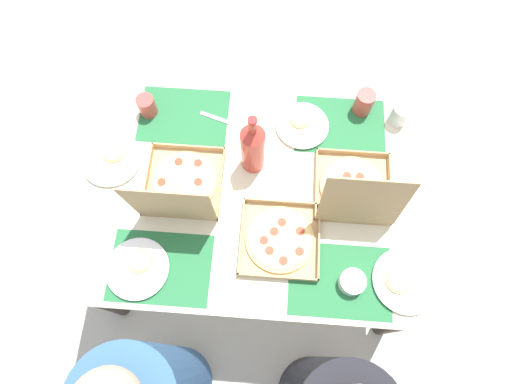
{
  "coord_description": "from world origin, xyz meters",
  "views": [
    {
      "loc": [
        -0.04,
        0.58,
        2.23
      ],
      "look_at": [
        0.0,
        0.0,
        0.73
      ],
      "focal_mm": 29.88,
      "sensor_mm": 36.0,
      "label": 1
    }
  ],
  "objects": [
    {
      "name": "ground_plane",
      "position": [
        0.0,
        0.0,
        0.0
      ],
      "size": [
        6.0,
        6.0,
        0.0
      ],
      "primitive_type": "plane",
      "color": "beige"
    },
    {
      "name": "dining_table",
      "position": [
        0.0,
        0.0,
        0.62
      ],
      "size": [
        1.41,
        0.92,
        0.73
      ],
      "color": "#3F3328",
      "rests_on": "ground_plane"
    },
    {
      "name": "placemat_near_left",
      "position": [
        -0.32,
        -0.31,
        0.73
      ],
      "size": [
        0.36,
        0.26,
        0.0
      ],
      "primitive_type": "cube",
      "color": "#236638",
      "rests_on": "dining_table"
    },
    {
      "name": "placemat_near_right",
      "position": [
        0.32,
        -0.31,
        0.73
      ],
      "size": [
        0.36,
        0.26,
        0.0
      ],
      "primitive_type": "cube",
      "color": "#236638",
      "rests_on": "dining_table"
    },
    {
      "name": "placemat_far_left",
      "position": [
        -0.32,
        0.31,
        0.73
      ],
      "size": [
        0.36,
        0.26,
        0.0
      ],
      "primitive_type": "cube",
      "color": "#236638",
      "rests_on": "dining_table"
    },
    {
      "name": "placemat_far_right",
      "position": [
        0.32,
        0.31,
        0.73
      ],
      "size": [
        0.36,
        0.26,
        0.0
      ],
      "primitive_type": "cube",
      "color": "#236638",
      "rests_on": "dining_table"
    },
    {
      "name": "pizza_box_center",
      "position": [
        -0.36,
        -0.02,
        0.78
      ],
      "size": [
        0.28,
        0.29,
        0.32
      ],
      "color": "tan",
      "rests_on": "dining_table"
    },
    {
      "name": "pizza_box_corner_right",
      "position": [
        0.27,
        0.02,
        0.78
      ],
      "size": [
        0.29,
        0.31,
        0.32
      ],
      "color": "tan",
      "rests_on": "dining_table"
    },
    {
      "name": "pizza_box_edge_far",
      "position": [
        -0.1,
        0.18,
        0.74
      ],
      "size": [
        0.28,
        0.28,
        0.04
      ],
      "color": "tan",
      "rests_on": "dining_table"
    },
    {
      "name": "plate_far_right",
      "position": [
        -0.16,
        -0.3,
        0.74
      ],
      "size": [
        0.21,
        0.21,
        0.03
      ],
      "color": "white",
      "rests_on": "dining_table"
    },
    {
      "name": "plate_middle",
      "position": [
        -0.54,
        0.3,
        0.74
      ],
      "size": [
        0.23,
        0.23,
        0.03
      ],
      "color": "white",
      "rests_on": "dining_table"
    },
    {
      "name": "plate_far_left",
      "position": [
        0.39,
        0.32,
        0.74
      ],
      "size": [
        0.22,
        0.22,
        0.03
      ],
      "color": "white",
      "rests_on": "dining_table"
    },
    {
      "name": "plate_near_left",
      "position": [
        0.57,
        -0.09,
        0.74
      ],
      "size": [
        0.23,
        0.23,
        0.03
      ],
      "color": "white",
      "rests_on": "dining_table"
    },
    {
      "name": "soda_bottle",
      "position": [
        0.02,
        -0.12,
        0.86
      ],
      "size": [
        0.09,
        0.09,
        0.32
      ],
      "color": "#B2382D",
      "rests_on": "dining_table"
    },
    {
      "name": "cup_spare",
      "position": [
        -0.55,
        -0.35,
        0.77
      ],
      "size": [
        0.07,
        0.07,
        0.09
      ],
      "primitive_type": "cylinder",
      "color": "silver",
      "rests_on": "dining_table"
    },
    {
      "name": "cup_dark",
      "position": [
        0.46,
        -0.32,
        0.77
      ],
      "size": [
        0.07,
        0.07,
        0.09
      ],
      "primitive_type": "cylinder",
      "color": "#BF4742",
      "rests_on": "dining_table"
    },
    {
      "name": "cup_red",
      "position": [
        -0.4,
        -0.39,
        0.78
      ],
      "size": [
        0.08,
        0.08,
        0.1
      ],
      "primitive_type": "cylinder",
      "color": "#BF4742",
      "rests_on": "dining_table"
    },
    {
      "name": "condiment_bowl",
      "position": [
        -0.36,
        0.32,
        0.75
      ],
      "size": [
        0.09,
        0.09,
        0.05
      ],
      "primitive_type": "cylinder",
      "color": "white",
      "rests_on": "dining_table"
    },
    {
      "name": "fork_by_far_left",
      "position": [
        0.16,
        -0.3,
        0.73
      ],
      "size": [
        0.19,
        0.07,
        0.0
      ],
      "primitive_type": "cube",
      "rotation": [
        0.0,
        0.0,
        5.98
      ],
      "color": "#B7B7BC",
      "rests_on": "dining_table"
    }
  ]
}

